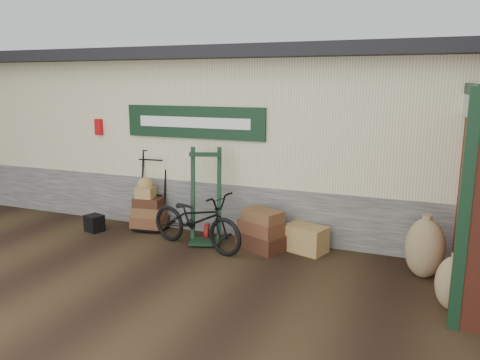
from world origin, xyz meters
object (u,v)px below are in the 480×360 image
green_barrow (206,196)px  bicycle (196,217)px  suitcase_stack (261,229)px  black_trunk (94,223)px  wicker_hamper (306,239)px  porter_trolley (152,189)px

green_barrow → bicycle: size_ratio=0.88×
suitcase_stack → bicycle: (-0.98, -0.34, 0.19)m
suitcase_stack → black_trunk: (-3.07, -0.27, -0.18)m
green_barrow → wicker_hamper: (1.66, 0.18, -0.58)m
bicycle → black_trunk: bearing=101.9°
black_trunk → bicycle: size_ratio=0.17×
wicker_hamper → bicycle: size_ratio=0.35×
porter_trolley → green_barrow: size_ratio=0.91×
green_barrow → black_trunk: 2.21m
wicker_hamper → green_barrow: bearing=-173.8°
porter_trolley → black_trunk: (-0.86, -0.57, -0.57)m
bicycle → green_barrow: bearing=11.4°
porter_trolley → green_barrow: green_barrow is taller
wicker_hamper → black_trunk: wicker_hamper is taller
wicker_hamper → bicycle: bearing=-163.3°
porter_trolley → wicker_hamper: (2.90, -0.15, -0.51)m
green_barrow → wicker_hamper: bearing=-11.5°
porter_trolley → wicker_hamper: size_ratio=2.27×
black_trunk → wicker_hamper: bearing=6.5°
black_trunk → porter_trolley: bearing=33.6°
wicker_hamper → porter_trolley: bearing=177.1°
black_trunk → bicycle: 2.12m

